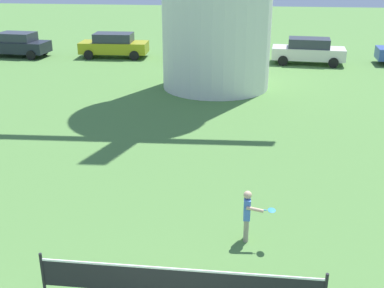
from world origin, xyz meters
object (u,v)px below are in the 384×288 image
tennis_net (179,282)px  player_far (248,213)px  parked_car_mustard (114,45)px  parked_car_green (205,48)px  parked_car_cream (308,51)px  parked_car_black (18,44)px

tennis_net → player_far: bearing=65.1°
parked_car_mustard → parked_car_green: (5.95, -0.41, -0.00)m
player_far → parked_car_cream: 20.47m
player_far → parked_car_mustard: bearing=113.0°
player_far → parked_car_black: size_ratio=0.31×
player_far → parked_car_black: (-15.16, 20.28, 0.08)m
parked_car_cream → tennis_net: bearing=-101.7°
tennis_net → parked_car_black: parked_car_black is taller
parked_car_cream → player_far: bearing=-99.8°
tennis_net → player_far: size_ratio=4.12×
parked_car_black → parked_car_mustard: size_ratio=0.94×
parked_car_green → parked_car_cream: same height
parked_car_black → parked_car_cream: same height
player_far → parked_car_green: parked_car_green is taller
parked_car_mustard → parked_car_cream: 12.34m
parked_car_black → parked_car_green: size_ratio=0.97×
player_far → parked_car_cream: (3.49, 20.17, 0.09)m
parked_car_mustard → parked_car_cream: size_ratio=0.98×
parked_car_black → parked_car_cream: (18.65, -0.11, 0.00)m
player_far → parked_car_black: 25.32m
player_far → parked_car_black: bearing=126.8°
player_far → parked_car_green: bearing=98.1°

